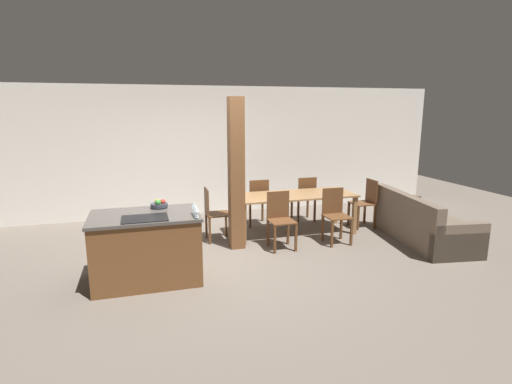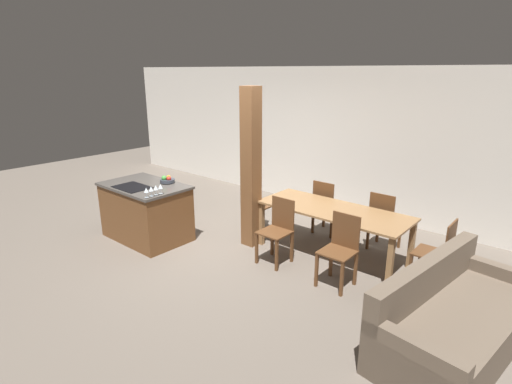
{
  "view_description": "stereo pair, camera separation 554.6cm",
  "coord_description": "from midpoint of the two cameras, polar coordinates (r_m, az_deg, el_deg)",
  "views": [
    {
      "loc": [
        -1.11,
        -5.69,
        2.24
      ],
      "look_at": [
        0.6,
        0.2,
        0.95
      ],
      "focal_mm": 28.0,
      "sensor_mm": 36.0,
      "label": 1
    },
    {
      "loc": [
        4.15,
        -3.97,
        2.63
      ],
      "look_at": [
        0.6,
        0.2,
        0.95
      ],
      "focal_mm": 28.0,
      "sensor_mm": 36.0,
      "label": 2
    }
  ],
  "objects": [
    {
      "name": "ground_plane",
      "position": [
        5.62,
        20.87,
        -9.86
      ],
      "size": [
        16.0,
        16.0,
        0.0
      ],
      "primitive_type": "plane",
      "color": "#665B51"
    },
    {
      "name": "wall_back",
      "position": [
        7.83,
        29.01,
        6.95
      ],
      "size": [
        11.2,
        0.08,
        2.7
      ],
      "color": "silver",
      "rests_on": "ground_plane"
    },
    {
      "name": "kitchen_island",
      "position": [
        5.42,
        8.44,
        -4.6
      ],
      "size": [
        1.38,
        0.9,
        0.91
      ],
      "color": "brown",
      "rests_on": "ground_plane"
    },
    {
      "name": "fruit_bowl",
      "position": [
        5.41,
        12.16,
        0.75
      ],
      "size": [
        0.23,
        0.23,
        0.12
      ],
      "color": "#383D47",
      "rests_on": "kitchen_island"
    },
    {
      "name": "wine_glass_near",
      "position": [
        4.64,
        12.7,
        -1.23
      ],
      "size": [
        0.07,
        0.07,
        0.14
      ],
      "color": "silver",
      "rests_on": "kitchen_island"
    },
    {
      "name": "wine_glass_middle",
      "position": [
        4.7,
        13.17,
        -0.99
      ],
      "size": [
        0.07,
        0.07,
        0.14
      ],
      "color": "silver",
      "rests_on": "kitchen_island"
    },
    {
      "name": "wine_glass_far",
      "position": [
        4.77,
        13.62,
        -0.76
      ],
      "size": [
        0.07,
        0.07,
        0.14
      ],
      "color": "silver",
      "rests_on": "kitchen_island"
    },
    {
      "name": "wine_glass_end",
      "position": [
        4.84,
        14.06,
        -0.54
      ],
      "size": [
        0.07,
        0.07,
        0.14
      ],
      "color": "silver",
      "rests_on": "kitchen_island"
    },
    {
      "name": "dining_table",
      "position": [
        5.95,
        38.11,
        -4.3
      ],
      "size": [
        2.19,
        0.86,
        0.72
      ],
      "color": "olive",
      "rests_on": "ground_plane"
    },
    {
      "name": "dining_chair_near_left",
      "position": [
        5.41,
        32.23,
        -6.84
      ],
      "size": [
        0.4,
        0.4,
        0.92
      ],
      "color": "brown",
      "rests_on": "ground_plane"
    },
    {
      "name": "dining_chair_near_right",
      "position": [
        5.4,
        42.59,
        -8.84
      ],
      "size": [
        0.4,
        0.4,
        0.92
      ],
      "color": "brown",
      "rests_on": "ground_plane"
    },
    {
      "name": "dining_chair_far_left",
      "position": [
        6.65,
        34.04,
        -3.03
      ],
      "size": [
        0.4,
        0.4,
        0.92
      ],
      "rotation": [
        0.0,
        0.0,
        3.14
      ],
      "color": "brown",
      "rests_on": "ground_plane"
    },
    {
      "name": "dining_chair_far_right",
      "position": [
        6.64,
        42.41,
        -4.64
      ],
      "size": [
        0.4,
        0.4,
        0.92
      ],
      "rotation": [
        0.0,
        0.0,
        3.14
      ],
      "color": "brown",
      "rests_on": "ground_plane"
    },
    {
      "name": "dining_chair_head_end",
      "position": [
        6.18,
        24.37,
        -2.9
      ],
      "size": [
        0.4,
        0.4,
        0.92
      ],
      "rotation": [
        0.0,
        0.0,
        1.57
      ],
      "color": "brown",
      "rests_on": "ground_plane"
    },
    {
      "name": "dining_chair_foot_end",
      "position": [
        6.17,
        51.47,
        -8.09
      ],
      "size": [
        0.4,
        0.4,
        0.92
      ],
      "rotation": [
        0.0,
        0.0,
        -1.57
      ],
      "color": "brown",
      "rests_on": "ground_plane"
    },
    {
      "name": "couch",
      "position": [
        5.49,
        57.8,
        -14.63
      ],
      "size": [
        1.15,
        2.14,
        0.82
      ],
      "rotation": [
        0.0,
        0.0,
        1.43
      ],
      "color": "brown",
      "rests_on": "ground_plane"
    },
    {
      "name": "timber_post",
      "position": [
        5.5,
        26.86,
        2.29
      ],
      "size": [
        0.23,
        0.23,
        2.42
      ],
      "color": "brown",
      "rests_on": "ground_plane"
    }
  ]
}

